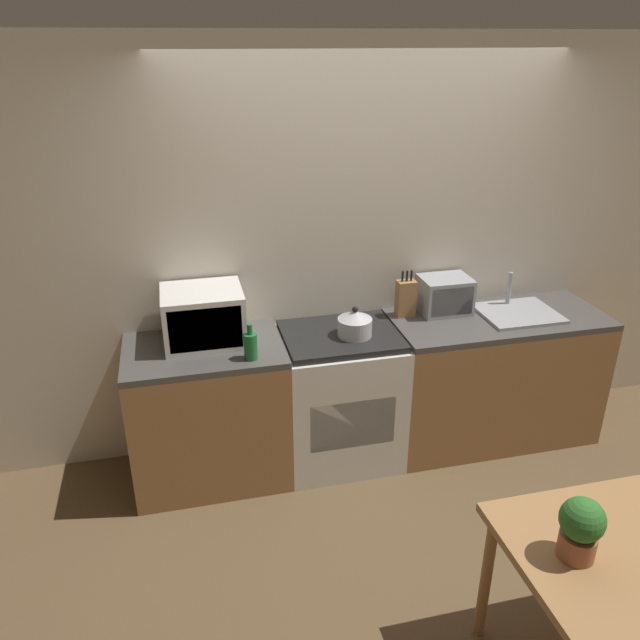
{
  "coord_description": "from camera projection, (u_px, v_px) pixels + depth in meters",
  "views": [
    {
      "loc": [
        -1.16,
        -2.69,
        2.56
      ],
      "look_at": [
        -0.39,
        0.53,
        1.05
      ],
      "focal_mm": 35.0,
      "sensor_mm": 36.0,
      "label": 1
    }
  ],
  "objects": [
    {
      "name": "wall_back",
      "position": [
        363.0,
        251.0,
        4.01
      ],
      "size": [
        10.0,
        0.06,
        2.6
      ],
      "color": "beige",
      "rests_on": "ground_plane"
    },
    {
      "name": "toaster_oven",
      "position": [
        445.0,
        295.0,
        4.08
      ],
      "size": [
        0.32,
        0.25,
        0.24
      ],
      "color": "#999BA0",
      "rests_on": "counter_right_run"
    },
    {
      "name": "counter_left_run",
      "position": [
        209.0,
        413.0,
        3.83
      ],
      "size": [
        0.93,
        0.62,
        0.9
      ],
      "color": "olive",
      "rests_on": "ground_plane"
    },
    {
      "name": "knife_block",
      "position": [
        406.0,
        298.0,
        4.02
      ],
      "size": [
        0.12,
        0.08,
        0.31
      ],
      "color": "#9E7042",
      "rests_on": "counter_right_run"
    },
    {
      "name": "potted_plant",
      "position": [
        581.0,
        527.0,
        2.35
      ],
      "size": [
        0.17,
        0.17,
        0.26
      ],
      "color": "#9E5B3D",
      "rests_on": "dining_table"
    },
    {
      "name": "sink_basin",
      "position": [
        518.0,
        312.0,
        4.08
      ],
      "size": [
        0.49,
        0.42,
        0.24
      ],
      "color": "#999BA0",
      "rests_on": "counter_right_run"
    },
    {
      "name": "microwave",
      "position": [
        203.0,
        316.0,
        3.66
      ],
      "size": [
        0.47,
        0.39,
        0.32
      ],
      "color": "silver",
      "rests_on": "counter_left_run"
    },
    {
      "name": "stove_range",
      "position": [
        340.0,
        397.0,
        4.01
      ],
      "size": [
        0.73,
        0.62,
        0.9
      ],
      "color": "silver",
      "rests_on": "ground_plane"
    },
    {
      "name": "ground_plane",
      "position": [
        405.0,
        511.0,
        3.69
      ],
      "size": [
        16.0,
        16.0,
        0.0
      ],
      "primitive_type": "plane",
      "color": "brown"
    },
    {
      "name": "dining_table",
      "position": [
        618.0,
        570.0,
        2.46
      ],
      "size": [
        0.85,
        0.78,
        0.73
      ],
      "color": "#9E7042",
      "rests_on": "ground_plane"
    },
    {
      "name": "counter_right_run",
      "position": [
        491.0,
        377.0,
        4.24
      ],
      "size": [
        1.4,
        0.62,
        0.9
      ],
      "color": "olive",
      "rests_on": "ground_plane"
    },
    {
      "name": "bottle",
      "position": [
        251.0,
        346.0,
        3.49
      ],
      "size": [
        0.08,
        0.08,
        0.21
      ],
      "color": "#1E662D",
      "rests_on": "counter_left_run"
    },
    {
      "name": "kettle",
      "position": [
        355.0,
        323.0,
        3.76
      ],
      "size": [
        0.21,
        0.21,
        0.19
      ],
      "color": "#B7B7BC",
      "rests_on": "stove_range"
    }
  ]
}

